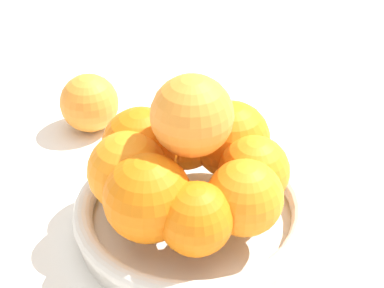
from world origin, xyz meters
The scene contains 4 objects.
ground_plane centered at (0.00, 0.00, 0.00)m, with size 4.00×4.00×0.00m, color white.
fruit_bowl centered at (0.00, 0.00, 0.02)m, with size 0.24×0.24×0.04m.
orange_pile centered at (0.00, 0.01, 0.08)m, with size 0.21×0.20×0.14m.
stray_orange centered at (0.03, 0.23, 0.04)m, with size 0.07×0.07×0.07m, color orange.
Camera 1 is at (-0.33, -0.36, 0.45)m, focal length 60.00 mm.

